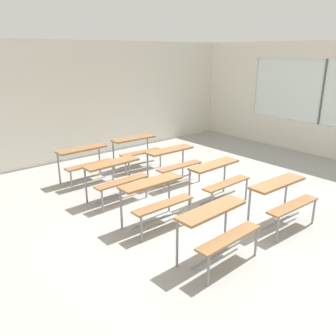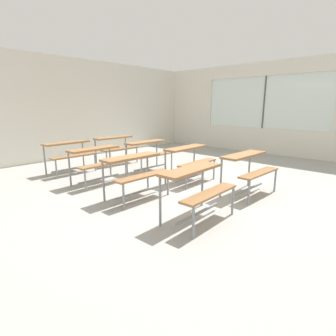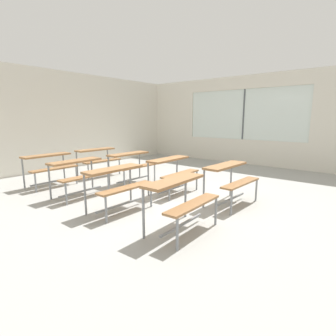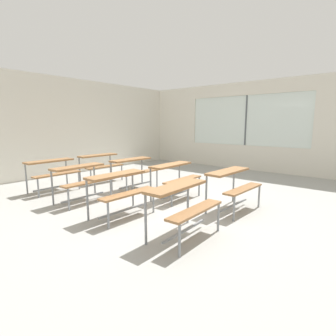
% 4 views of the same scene
% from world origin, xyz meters
% --- Properties ---
extents(ground, '(10.00, 9.00, 0.05)m').
position_xyz_m(ground, '(0.00, 0.00, -0.03)').
color(ground, '#9E9E99').
extents(wall_back, '(10.00, 0.12, 3.00)m').
position_xyz_m(wall_back, '(0.00, 4.50, 1.50)').
color(wall_back, silver).
rests_on(wall_back, ground).
extents(wall_right, '(0.12, 9.00, 3.00)m').
position_xyz_m(wall_right, '(5.00, -0.13, 1.45)').
color(wall_right, silver).
rests_on(wall_right, ground).
extents(desk_bench_r0c0, '(1.12, 0.62, 0.74)m').
position_xyz_m(desk_bench_r0c0, '(-0.95, -1.20, 0.56)').
color(desk_bench_r0c0, olive).
rests_on(desk_bench_r0c0, ground).
extents(desk_bench_r0c1, '(1.12, 0.63, 0.74)m').
position_xyz_m(desk_bench_r0c1, '(0.59, -1.21, 0.56)').
color(desk_bench_r0c1, olive).
rests_on(desk_bench_r0c1, ground).
extents(desk_bench_r1c0, '(1.11, 0.60, 0.74)m').
position_xyz_m(desk_bench_r1c0, '(-0.95, 0.14, 0.56)').
color(desk_bench_r1c0, olive).
rests_on(desk_bench_r1c0, ground).
extents(desk_bench_r1c1, '(1.11, 0.61, 0.74)m').
position_xyz_m(desk_bench_r1c1, '(0.51, 0.09, 0.56)').
color(desk_bench_r1c1, olive).
rests_on(desk_bench_r1c1, ground).
extents(desk_bench_r2c0, '(1.12, 0.63, 0.74)m').
position_xyz_m(desk_bench_r2c0, '(-0.90, 1.42, 0.56)').
color(desk_bench_r2c0, olive).
rests_on(desk_bench_r2c0, ground).
extents(desk_bench_r2c1, '(1.11, 0.61, 0.74)m').
position_xyz_m(desk_bench_r2c1, '(0.54, 1.39, 0.56)').
color(desk_bench_r2c1, olive).
rests_on(desk_bench_r2c1, ground).
extents(desk_bench_r3c0, '(1.11, 0.62, 0.74)m').
position_xyz_m(desk_bench_r3c0, '(-0.87, 2.70, 0.56)').
color(desk_bench_r3c0, olive).
rests_on(desk_bench_r3c0, ground).
extents(desk_bench_r3c1, '(1.12, 0.64, 0.74)m').
position_xyz_m(desk_bench_r3c1, '(0.54, 2.75, 0.56)').
color(desk_bench_r3c1, olive).
rests_on(desk_bench_r3c1, ground).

